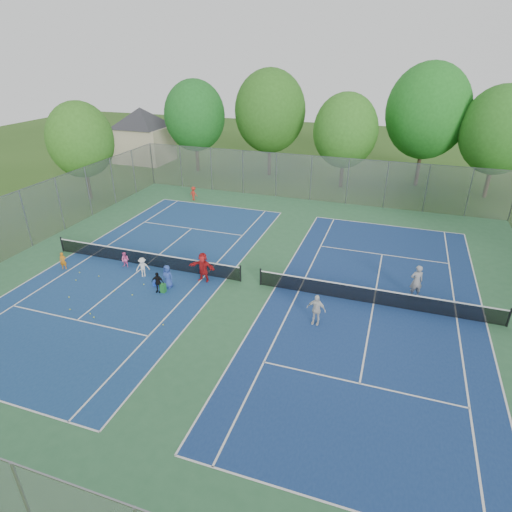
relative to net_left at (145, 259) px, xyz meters
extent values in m
plane|color=#2D5119|center=(7.00, 0.00, -0.46)|extent=(120.00, 120.00, 0.00)
cube|color=#2F643D|center=(7.00, 0.00, -0.45)|extent=(32.00, 32.00, 0.01)
cube|color=navy|center=(0.00, 0.00, -0.44)|extent=(10.97, 23.77, 0.01)
cube|color=navy|center=(14.00, 0.00, -0.44)|extent=(10.97, 23.77, 0.01)
cube|color=black|center=(0.00, 0.00, 0.00)|extent=(12.87, 0.10, 0.91)
cube|color=black|center=(14.00, 0.00, 0.00)|extent=(12.87, 0.10, 0.91)
cube|color=gray|center=(7.00, 16.00, 1.54)|extent=(32.00, 0.10, 4.00)
cube|color=gray|center=(-9.00, 0.00, 1.54)|extent=(0.10, 32.00, 4.00)
cube|color=#B7A88C|center=(-15.00, 24.00, 1.54)|extent=(6.00, 5.00, 4.00)
pyramid|color=#2D2D33|center=(-15.00, 24.00, 5.74)|extent=(11.03, 11.03, 2.20)
cylinder|color=#443326|center=(-7.00, 22.00, 1.29)|extent=(0.36, 0.36, 3.50)
ellipsoid|color=#1A5C1F|center=(-7.00, 22.00, 5.45)|extent=(6.40, 6.40, 7.36)
cylinder|color=#443326|center=(1.00, 23.00, 1.47)|extent=(0.36, 0.36, 3.85)
ellipsoid|color=#2A5F1B|center=(1.00, 23.00, 6.10)|extent=(7.20, 7.20, 8.28)
cylinder|color=#443326|center=(9.00, 21.00, 1.12)|extent=(0.36, 0.36, 3.15)
ellipsoid|color=#306B1E|center=(9.00, 21.00, 4.95)|extent=(6.00, 6.00, 6.90)
cylinder|color=#443326|center=(16.00, 24.00, 1.65)|extent=(0.36, 0.36, 4.20)
ellipsoid|color=#1D661D|center=(16.00, 24.00, 6.59)|extent=(7.60, 7.60, 8.74)
cylinder|color=#443326|center=(22.00, 22.00, 1.29)|extent=(0.36, 0.36, 3.50)
ellipsoid|color=#27621C|center=(22.00, 22.00, 5.52)|extent=(6.60, 6.60, 7.59)
cylinder|color=#443326|center=(-12.00, 10.00, 1.12)|extent=(0.36, 0.36, 3.15)
ellipsoid|color=#30661D|center=(-12.00, 10.00, 4.79)|extent=(5.60, 5.60, 6.44)
cube|color=#1940BD|center=(1.92, -2.00, -0.32)|extent=(0.41, 0.41, 0.27)
cube|color=#248433|center=(2.72, -2.55, -0.19)|extent=(0.28, 0.28, 0.53)
imported|color=orange|center=(-4.53, -2.04, 0.10)|extent=(0.48, 0.41, 1.10)
imported|color=pink|center=(-1.05, -0.60, 0.05)|extent=(0.51, 0.40, 1.01)
imported|color=silver|center=(0.66, -1.30, 0.16)|extent=(0.92, 0.82, 1.24)
imported|color=black|center=(2.44, -2.60, 0.16)|extent=(0.76, 0.39, 1.24)
imported|color=#294599|center=(2.70, -1.95, 0.24)|extent=(0.69, 0.46, 1.39)
imported|color=#B2191B|center=(4.29, -0.60, 0.44)|extent=(1.70, 0.65, 1.79)
imported|color=red|center=(-2.86, 12.60, 0.16)|extent=(0.89, 0.66, 1.24)
imported|color=gray|center=(16.03, 1.51, 0.50)|extent=(0.81, 0.67, 1.92)
imported|color=silver|center=(11.40, -2.78, 0.36)|extent=(0.98, 0.46, 1.64)
sphere|color=#B0C92E|center=(-2.82, -3.07, -0.42)|extent=(0.07, 0.07, 0.07)
sphere|color=gold|center=(-1.85, -2.23, -0.42)|extent=(0.07, 0.07, 0.07)
sphere|color=#C6D331|center=(0.29, -5.75, -0.42)|extent=(0.07, 0.07, 0.07)
sphere|color=#D1EC37|center=(-1.88, -4.76, -0.42)|extent=(0.07, 0.07, 0.07)
sphere|color=#D9EF37|center=(0.67, -5.95, -0.42)|extent=(0.07, 0.07, 0.07)
sphere|color=yellow|center=(4.33, -5.39, -0.42)|extent=(0.07, 0.07, 0.07)
sphere|color=#D1E234|center=(2.43, -1.78, -0.42)|extent=(0.07, 0.07, 0.07)
sphere|color=#B2DA32|center=(-0.98, -5.75, -0.42)|extent=(0.07, 0.07, 0.07)
sphere|color=gold|center=(0.06, -3.40, -0.42)|extent=(0.07, 0.07, 0.07)
sphere|color=#C6D531|center=(-3.26, -2.22, -0.42)|extent=(0.07, 0.07, 0.07)
sphere|color=#BFE234|center=(1.27, -3.43, -0.42)|extent=(0.07, 0.07, 0.07)
sphere|color=#CDED37|center=(1.23, -2.21, -0.42)|extent=(0.07, 0.07, 0.07)
camera|label=1|loc=(14.31, -20.43, 11.90)|focal=30.00mm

